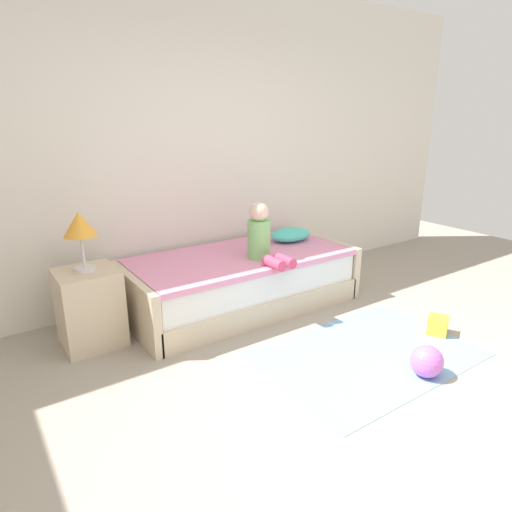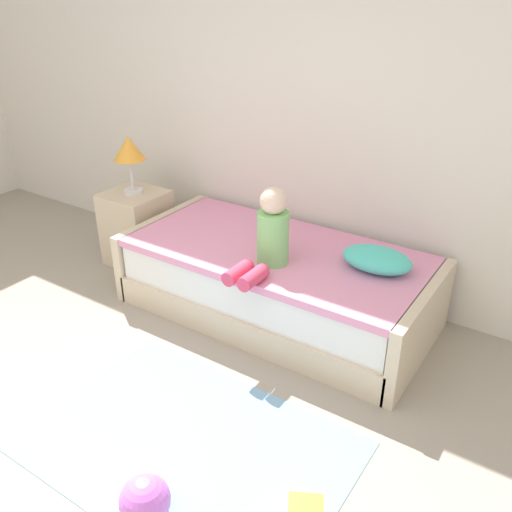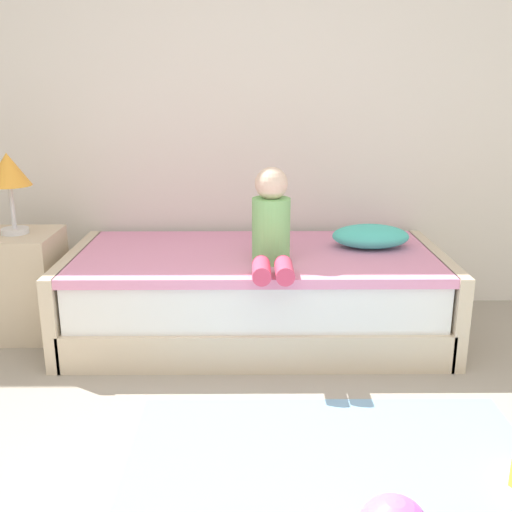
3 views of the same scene
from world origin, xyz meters
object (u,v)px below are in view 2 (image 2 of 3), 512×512
object	(u,v)px
toy_ball	(145,500)
bed	(276,281)
child_figure	(269,235)
nightstand	(137,228)
pillow	(377,259)
table_lamp	(129,151)

from	to	relation	value
toy_ball	bed	bearing A→B (deg)	103.15
child_figure	toy_ball	xyz separation A→B (m)	(0.32, -1.49, -0.59)
nightstand	toy_ball	world-z (taller)	nightstand
bed	toy_ball	size ratio (longest dim) A/B	9.41
nightstand	child_figure	distance (m)	1.51
pillow	child_figure	bearing A→B (deg)	-150.55
toy_ball	table_lamp	bearing A→B (deg)	134.82
table_lamp	pillow	distance (m)	2.05
bed	pillow	size ratio (longest dim) A/B	4.80
bed	toy_ball	distance (m)	1.77
pillow	toy_ball	xyz separation A→B (m)	(-0.26, -1.82, -0.45)
pillow	table_lamp	bearing A→B (deg)	-178.36
table_lamp	toy_ball	xyz separation A→B (m)	(1.75, -1.76, -0.82)
nightstand	child_figure	xyz separation A→B (m)	(1.43, -0.27, 0.40)
table_lamp	child_figure	xyz separation A→B (m)	(1.43, -0.27, -0.23)
table_lamp	pillow	bearing A→B (deg)	1.64
child_figure	table_lamp	bearing A→B (deg)	169.28
bed	child_figure	xyz separation A→B (m)	(0.08, -0.23, 0.46)
nightstand	toy_ball	distance (m)	2.49
table_lamp	pillow	size ratio (longest dim) A/B	1.02
child_figure	pillow	bearing A→B (deg)	29.45
table_lamp	pillow	xyz separation A→B (m)	(2.01, 0.06, -0.37)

